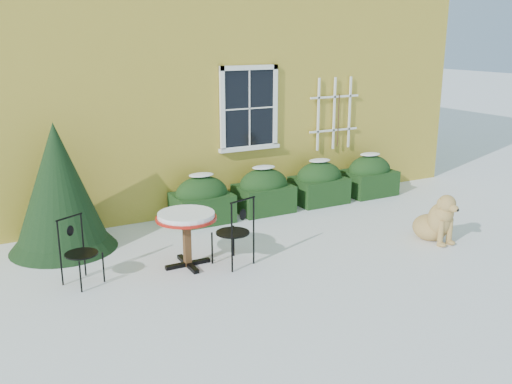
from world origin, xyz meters
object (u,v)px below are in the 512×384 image
evergreen_shrub (60,199)px  dog (436,221)px  patio_chair_near (235,231)px  patio_chair_far (79,251)px  bistro_table (186,222)px

evergreen_shrub → dog: size_ratio=2.12×
patio_chair_near → patio_chair_far: 2.22m
bistro_table → patio_chair_far: patio_chair_far is taller
patio_chair_far → evergreen_shrub: bearing=61.4°
dog → patio_chair_near: bearing=168.6°
dog → evergreen_shrub: bearing=155.0°
bistro_table → dog: 4.18m
evergreen_shrub → bistro_table: evergreen_shrub is taller
evergreen_shrub → dog: bearing=-25.0°
patio_chair_near → bistro_table: bearing=-40.8°
bistro_table → dog: dog is taller
patio_chair_near → dog: patio_chair_near is taller
evergreen_shrub → dog: (5.55, -2.59, -0.48)m
patio_chair_far → dog: 5.69m
evergreen_shrub → bistro_table: (1.50, -1.62, -0.13)m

